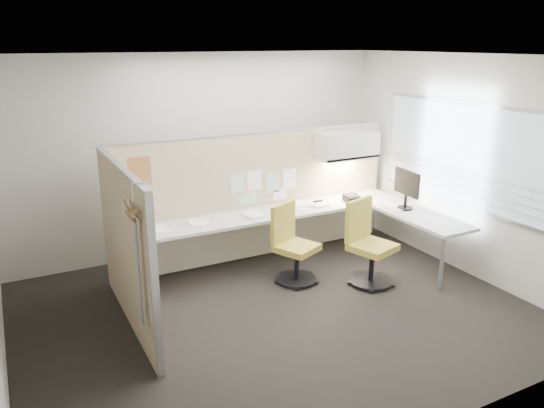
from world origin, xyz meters
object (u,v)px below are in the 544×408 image
chair_right (367,246)px  monitor (407,187)px  phone (351,198)px  desk (297,221)px  chair_left (292,247)px

chair_right → monitor: size_ratio=1.95×
monitor → phone: 0.81m
desk → chair_left: size_ratio=4.07×
chair_left → monitor: (1.72, -0.10, 0.58)m
monitor → chair_right: bearing=117.3°
chair_left → monitor: bearing=-27.3°
chair_right → phone: 1.14m
monitor → chair_left: bearing=91.5°
desk → chair_right: 1.07m
chair_left → chair_right: 0.94m
desk → chair_left: bearing=-126.1°
chair_right → monitor: (0.91, 0.38, 0.55)m
chair_right → desk: bearing=98.2°
chair_right → phone: bearing=48.0°
phone → monitor: bearing=-48.0°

